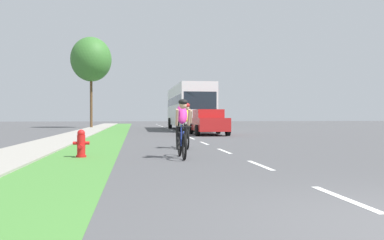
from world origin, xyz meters
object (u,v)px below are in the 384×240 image
at_px(cyclist_trailing, 186,125).
at_px(bus_white, 189,106).
at_px(street_tree_far, 91,59).
at_px(fire_hydrant_red, 81,144).
at_px(sedan_red, 208,122).
at_px(cyclist_lead, 182,128).

height_order(cyclist_trailing, bus_white, bus_white).
bearing_deg(bus_white, street_tree_far, 142.22).
xyz_separation_m(fire_hydrant_red, sedan_red, (5.83, 12.38, 0.40)).
bearing_deg(cyclist_trailing, cyclist_lead, -98.90).
distance_m(fire_hydrant_red, bus_white, 21.91).
relative_size(cyclist_trailing, street_tree_far, 0.20).
height_order(cyclist_lead, sedan_red, cyclist_lead).
height_order(sedan_red, street_tree_far, street_tree_far).
distance_m(fire_hydrant_red, cyclist_lead, 2.82).
bearing_deg(cyclist_lead, fire_hydrant_red, 167.00).
bearing_deg(cyclist_trailing, street_tree_far, 103.14).
relative_size(cyclist_lead, cyclist_trailing, 1.00).
bearing_deg(bus_white, cyclist_lead, -98.13).
xyz_separation_m(cyclist_trailing, bus_white, (2.60, 18.52, 1.17)).
relative_size(sedan_red, street_tree_far, 0.50).
bearing_deg(fire_hydrant_red, sedan_red, 64.76).
xyz_separation_m(fire_hydrant_red, cyclist_lead, (2.71, -0.63, 0.44)).
bearing_deg(cyclist_trailing, bus_white, 82.01).
relative_size(fire_hydrant_red, cyclist_lead, 0.44).
bearing_deg(street_tree_far, cyclist_lead, -79.26).
xyz_separation_m(cyclist_lead, sedan_red, (3.12, 13.00, -0.04)).
height_order(cyclist_lead, bus_white, bus_white).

